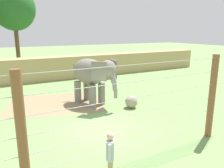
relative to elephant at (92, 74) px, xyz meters
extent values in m
plane|color=#759956|center=(-1.10, -3.46, -1.90)|extent=(120.00, 120.00, 0.00)
cube|color=#937F5B|center=(-2.04, 1.28, -1.89)|extent=(6.71, 5.83, 0.01)
cube|color=tan|center=(-1.10, 8.62, -0.84)|extent=(36.00, 1.80, 2.11)
cylinder|color=gray|center=(0.48, -0.26, -1.21)|extent=(0.43, 0.43, 1.36)
cylinder|color=gray|center=(-0.23, -0.50, -1.21)|extent=(0.43, 0.43, 1.36)
cylinder|color=gray|center=(0.04, 1.06, -1.21)|extent=(0.43, 0.43, 1.36)
cylinder|color=gray|center=(-0.67, 0.83, -1.21)|extent=(0.43, 0.43, 1.36)
ellipsoid|color=gray|center=(-0.09, 0.28, 0.13)|extent=(2.09, 2.83, 1.56)
ellipsoid|color=gray|center=(0.40, -1.23, 0.40)|extent=(1.32, 1.25, 1.13)
cube|color=gray|center=(0.93, -0.95, 0.40)|extent=(0.20, 0.88, 1.07)
cube|color=gray|center=(-0.18, -1.32, 0.40)|extent=(0.67, 0.71, 1.07)
cylinder|color=gray|center=(0.54, -1.62, 0.00)|extent=(0.45, 0.55, 0.61)
cylinder|color=gray|center=(0.57, -1.73, -0.43)|extent=(0.35, 0.41, 0.57)
cylinder|color=gray|center=(0.60, -1.81, -0.83)|extent=(0.25, 0.25, 0.54)
cylinder|color=gray|center=(-0.54, 1.62, 0.03)|extent=(0.19, 0.31, 0.78)
sphere|color=gray|center=(1.72, -1.71, -1.53)|extent=(0.74, 0.74, 0.74)
cylinder|color=brown|center=(-4.83, -6.37, -0.13)|extent=(0.27, 0.27, 3.54)
cylinder|color=brown|center=(2.63, -6.37, -0.13)|extent=(0.27, 0.27, 3.54)
cylinder|color=#B7B7BC|center=(-1.10, -6.37, -1.26)|extent=(8.46, 0.02, 0.02)
cylinder|color=#B7B7BC|center=(-1.10, -6.37, -0.71)|extent=(8.46, 0.02, 0.02)
cylinder|color=#B7B7BC|center=(-1.10, -6.37, -0.15)|extent=(8.46, 0.02, 0.02)
cylinder|color=#B7B7BC|center=(-1.10, -6.37, 0.40)|extent=(8.46, 0.02, 0.02)
cylinder|color=#B7B7BC|center=(-1.10, -6.37, 0.95)|extent=(8.46, 0.02, 0.02)
cylinder|color=#B7B7BC|center=(-1.10, -6.37, 1.50)|extent=(8.46, 0.02, 0.02)
cube|color=silver|center=(-2.60, -7.13, -0.74)|extent=(0.38, 0.42, 0.56)
sphere|color=beige|center=(-2.60, -7.13, -0.34)|extent=(0.22, 0.22, 0.22)
cylinder|color=silver|center=(-2.73, -7.33, -0.74)|extent=(0.12, 0.12, 0.54)
cylinder|color=silver|center=(-2.47, -6.93, -0.74)|extent=(0.12, 0.12, 0.54)
cube|color=black|center=(-2.53, -6.87, -0.96)|extent=(0.05, 0.07, 0.14)
cylinder|color=brown|center=(-2.49, 14.83, 0.56)|extent=(0.44, 0.44, 4.91)
ellipsoid|color=#235B23|center=(-2.49, 14.83, 4.92)|extent=(4.49, 4.49, 4.72)
camera|label=1|loc=(-5.34, -12.21, 2.54)|focal=35.83mm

